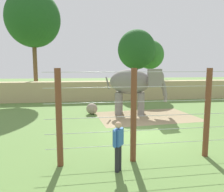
# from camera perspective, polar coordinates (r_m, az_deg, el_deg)

# --- Properties ---
(ground_plane) EXTENTS (120.00, 120.00, 0.00)m
(ground_plane) POSITION_cam_1_polar(r_m,az_deg,el_deg) (11.45, 8.19, -9.85)
(ground_plane) COLOR #5B7F3D
(dirt_patch) EXTENTS (7.04, 5.05, 0.01)m
(dirt_patch) POSITION_cam_1_polar(r_m,az_deg,el_deg) (15.39, 9.08, -5.33)
(dirt_patch) COLOR #937F5B
(dirt_patch) RESTS_ON ground
(embankment_wall) EXTENTS (36.00, 1.80, 1.97)m
(embankment_wall) POSITION_cam_1_polar(r_m,az_deg,el_deg) (22.86, -0.59, 1.46)
(embankment_wall) COLOR tan
(embankment_wall) RESTS_ON ground
(elephant) EXTENTS (4.38, 2.45, 3.34)m
(elephant) POSITION_cam_1_polar(r_m,az_deg,el_deg) (15.85, 6.03, 3.18)
(elephant) COLOR gray
(elephant) RESTS_ON ground
(enrichment_ball) EXTENTS (0.82, 0.82, 0.82)m
(enrichment_ball) POSITION_cam_1_polar(r_m,az_deg,el_deg) (15.91, -5.32, -3.36)
(enrichment_ball) COLOR gray
(enrichment_ball) RESTS_ON ground
(cable_fence) EXTENTS (8.85, 0.22, 3.39)m
(cable_fence) POSITION_cam_1_polar(r_m,az_deg,el_deg) (8.25, 15.02, -4.64)
(cable_fence) COLOR brown
(cable_fence) RESTS_ON ground
(zookeeper) EXTENTS (0.42, 0.54, 1.67)m
(zookeeper) POSITION_cam_1_polar(r_m,az_deg,el_deg) (7.22, 1.65, -12.54)
(zookeeper) COLOR #232328
(zookeeper) RESTS_ON ground
(tree_far_left) EXTENTS (5.66, 5.66, 11.46)m
(tree_far_left) POSITION_cam_1_polar(r_m,az_deg,el_deg) (25.49, -20.09, 18.52)
(tree_far_left) COLOR brown
(tree_far_left) RESTS_ON ground
(tree_left_of_centre) EXTENTS (4.53, 4.53, 7.94)m
(tree_left_of_centre) POSITION_cam_1_polar(r_m,az_deg,el_deg) (26.93, 6.48, 12.02)
(tree_left_of_centre) COLOR brown
(tree_left_of_centre) RESTS_ON ground
(tree_behind_wall) EXTENTS (3.83, 3.83, 7.19)m
(tree_behind_wall) POSITION_cam_1_polar(r_m,az_deg,el_deg) (31.42, 10.04, 10.60)
(tree_behind_wall) COLOR brown
(tree_behind_wall) RESTS_ON ground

